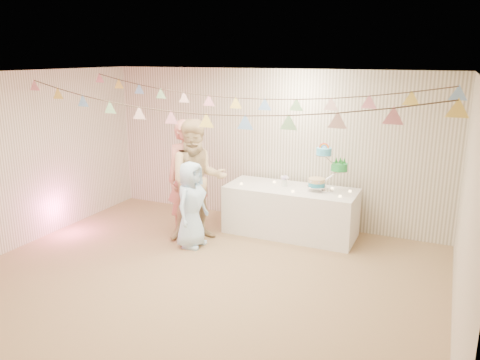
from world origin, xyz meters
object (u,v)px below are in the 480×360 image
at_px(person_adult_b, 197,181).
at_px(person_child, 191,205).
at_px(cake_stand, 327,171).
at_px(table, 290,211).
at_px(person_adult_a, 188,178).

distance_m(person_adult_b, person_child, 0.42).
bearing_deg(person_child, cake_stand, -54.36).
xyz_separation_m(table, cake_stand, (0.55, 0.05, 0.71)).
distance_m(table, person_adult_a, 1.72).
relative_size(person_adult_b, person_child, 1.44).
bearing_deg(person_adult_a, person_child, -102.45).
distance_m(cake_stand, person_adult_b, 1.99).
distance_m(table, person_child, 1.64).
relative_size(person_adult_a, person_adult_b, 0.98).
bearing_deg(table, cake_stand, 5.19).
xyz_separation_m(person_adult_a, person_adult_b, (0.24, -0.12, 0.02)).
height_order(person_adult_a, person_adult_b, person_adult_b).
bearing_deg(cake_stand, person_child, -147.10).
bearing_deg(person_adult_b, table, -5.31).
xyz_separation_m(table, person_child, (-1.20, -1.08, 0.27)).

